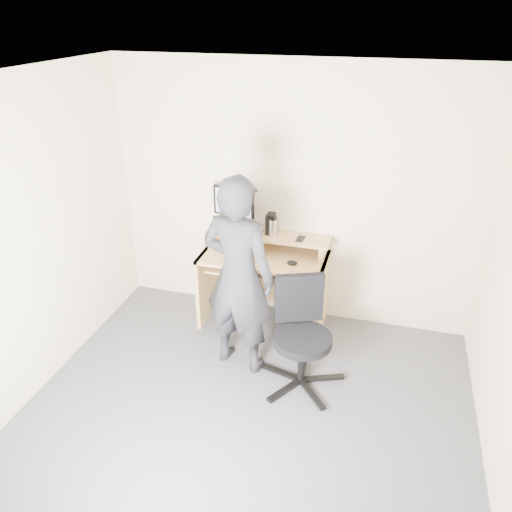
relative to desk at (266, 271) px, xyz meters
The scene contains 14 objects.
ground 1.64m from the desk, 82.55° to the right, with size 3.50×3.50×0.00m, color #58575D.
back_wall 0.76m from the desk, 47.89° to the left, with size 3.50×0.02×2.50m, color beige.
ceiling 2.49m from the desk, 82.55° to the right, with size 3.50×3.50×0.02m, color white.
desk is the anchor object (origin of this frame).
monitor 0.71m from the desk, behind, with size 0.44×0.18×0.44m.
external_drive 0.47m from the desk, 80.81° to the left, with size 0.07×0.13×0.20m, color black.
travel_mug 0.45m from the desk, 42.50° to the left, with size 0.08×0.08×0.17m, color silver.
smartphone 0.49m from the desk, ahead, with size 0.07×0.13×0.01m, color black.
charger 0.42m from the desk, behind, with size 0.04×0.04×0.04m, color black.
headphones 0.42m from the desk, 137.85° to the left, with size 0.16×0.16×0.02m, color silver.
keyboard 0.22m from the desk, 115.07° to the right, with size 0.46×0.18×0.03m, color black.
mouse 0.41m from the desk, 31.18° to the right, with size 0.10×0.06×0.04m, color black.
office_chair 0.97m from the desk, 57.60° to the right, with size 0.73×0.71×0.92m.
person 0.81m from the desk, 93.07° to the right, with size 0.64×0.42×1.76m, color black.
Camera 1 is at (0.87, -2.63, 2.90)m, focal length 35.00 mm.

